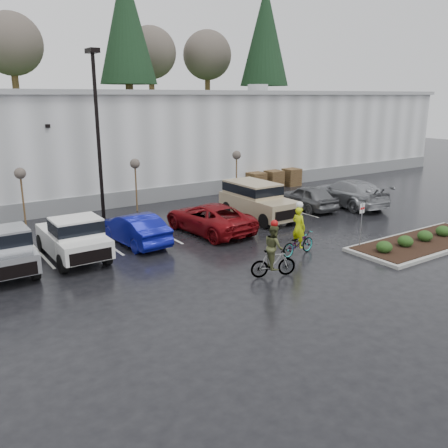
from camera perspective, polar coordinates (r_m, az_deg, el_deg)
ground at (r=19.91m, az=9.25°, el=-5.13°), size 120.00×120.00×0.00m
warehouse at (r=37.89m, az=-14.19°, el=9.91°), size 60.50×15.50×7.20m
wooded_ridge at (r=60.01m, az=-21.95°, el=10.47°), size 80.00×25.00×6.00m
lamppost at (r=27.02m, az=-15.04°, el=12.23°), size 0.50×1.00×9.22m
sapling_west at (r=27.24m, az=-23.29°, el=5.26°), size 0.60×0.60×3.20m
sapling_mid at (r=29.14m, az=-10.65°, el=6.81°), size 0.60×0.60×3.20m
sapling_east at (r=32.82m, az=1.52°, el=7.99°), size 0.60×0.60×3.20m
pallet_stack_a at (r=35.40m, az=3.86°, el=5.13°), size 1.20×1.20×1.35m
pallet_stack_b at (r=36.46m, az=5.98°, el=5.38°), size 1.20×1.20×1.35m
pallet_stack_c at (r=37.63m, az=8.09°, el=5.62°), size 1.20×1.20×1.35m
curb_island at (r=24.50m, az=22.94°, el=-2.09°), size 8.00×3.00×0.15m
mulch_bed at (r=24.47m, az=22.97°, el=-1.88°), size 7.60×2.60×0.04m
shrub_a at (r=22.02m, az=18.72°, el=-2.63°), size 0.70×0.70×0.52m
shrub_b at (r=23.20m, az=20.99°, el=-1.95°), size 0.70×0.70×0.52m
shrub_c at (r=24.41m, az=23.03°, el=-1.34°), size 0.70×0.70×0.52m
shrub_d at (r=25.65m, az=24.87°, el=-0.78°), size 0.70×0.70×0.52m
fire_lane_sign at (r=22.31m, az=16.20°, el=0.46°), size 0.30×0.05×2.20m
pickup_white at (r=21.63m, az=-17.97°, el=-1.31°), size 2.10×5.20×1.96m
car_blue at (r=22.87m, az=-10.74°, el=-0.56°), size 1.95×4.63×1.49m
car_red at (r=24.42m, az=-1.82°, el=0.75°), size 2.94×5.64×1.52m
suv_tan at (r=27.11m, az=4.17°, el=2.77°), size 2.20×5.10×2.06m
car_grey at (r=29.91m, az=10.04°, el=3.21°), size 2.21×4.56×1.50m
car_far_silver at (r=31.35m, az=14.69°, el=3.66°), size 2.98×6.04×1.69m
cyclist_hivis at (r=21.18m, az=8.92°, el=-1.74°), size 2.08×0.97×2.43m
cyclist_olive at (r=18.49m, az=5.97°, el=-3.87°), size 1.84×1.07×2.29m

